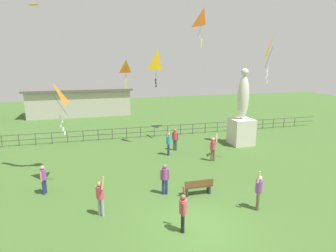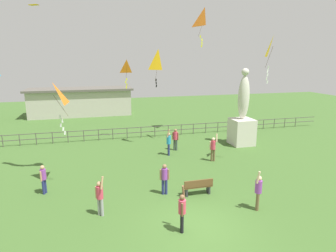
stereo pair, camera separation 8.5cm
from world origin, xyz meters
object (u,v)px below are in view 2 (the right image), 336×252
object	(u,v)px
kite_6	(158,61)
kite_1	(127,68)
lamppost	(243,108)
kite_3	(273,48)
person_4	(175,138)
person_3	(182,210)
park_bench	(198,186)
person_1	(165,177)
person_0	(100,196)
kite_5	(204,18)
person_7	(258,190)
statue_monument	(242,121)
kite_0	(54,96)
person_5	(169,142)
person_2	(213,147)
person_6	(43,177)

from	to	relation	value
kite_6	kite_1	bearing A→B (deg)	131.55
lamppost	kite_3	bearing A→B (deg)	-102.01
person_4	kite_3	bearing A→B (deg)	-42.51
kite_3	person_3	bearing A→B (deg)	-142.28
park_bench	person_1	world-z (taller)	person_1
person_1	person_0	bearing A→B (deg)	-158.81
person_0	kite_5	world-z (taller)	kite_5
person_3	kite_3	distance (m)	11.25
person_7	kite_5	distance (m)	13.57
person_7	statue_monument	bearing A→B (deg)	65.11
park_bench	kite_0	bearing A→B (deg)	156.71
person_7	kite_3	world-z (taller)	kite_3
person_3	person_5	size ratio (longest dim) A/B	0.97
person_0	kite_1	xyz separation A→B (m)	(2.73, 11.89, 5.06)
kite_3	person_7	bearing A→B (deg)	-125.54
person_3	person_4	xyz separation A→B (m)	(2.63, 9.98, 0.01)
person_3	kite_6	xyz separation A→B (m)	(1.74, 11.59, 5.63)
lamppost	person_3	bearing A→B (deg)	-128.55
person_0	kite_5	size ratio (longest dim) A/B	0.67
person_4	person_1	bearing A→B (deg)	-110.61
lamppost	kite_1	distance (m)	9.88
person_3	person_5	bearing A→B (deg)	78.37
lamppost	person_5	xyz separation A→B (m)	(-6.49, -1.44, -1.89)
kite_0	kite_5	size ratio (longest dim) A/B	0.95
person_4	person_2	bearing A→B (deg)	-58.21
person_3	person_6	distance (m)	7.58
kite_1	person_2	bearing A→B (deg)	-55.18
person_1	kite_0	xyz separation A→B (m)	(-5.14, 2.40, 3.93)
statue_monument	kite_1	size ratio (longest dim) A/B	2.58
person_5	person_7	bearing A→B (deg)	-76.77
person_6	kite_6	xyz separation A→B (m)	(7.51, 6.68, 5.69)
person_4	person_7	world-z (taller)	person_7
person_0	person_2	distance (m)	9.03
person_1	kite_5	size ratio (longest dim) A/B	0.57
person_0	kite_3	distance (m)	12.73
person_2	kite_3	xyz separation A→B (m)	(2.92, -1.44, 6.35)
person_4	person_7	distance (m)	9.31
person_2	person_6	world-z (taller)	person_2
park_bench	person_6	bearing A→B (deg)	164.11
lamppost	park_bench	xyz separation A→B (m)	(-6.65, -7.70, -2.40)
person_0	kite_6	distance (m)	12.08
person_0	person_2	bearing A→B (deg)	34.06
person_0	kite_6	world-z (taller)	kite_6
person_0	person_6	xyz separation A→B (m)	(-2.70, 2.86, -0.07)
person_4	kite_0	distance (m)	9.61
kite_1	kite_6	distance (m)	3.19
statue_monument	kite_6	size ratio (longest dim) A/B	2.15
person_4	person_7	bearing A→B (deg)	-82.69
park_bench	person_6	size ratio (longest dim) A/B	0.99
person_1	kite_1	distance (m)	11.82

